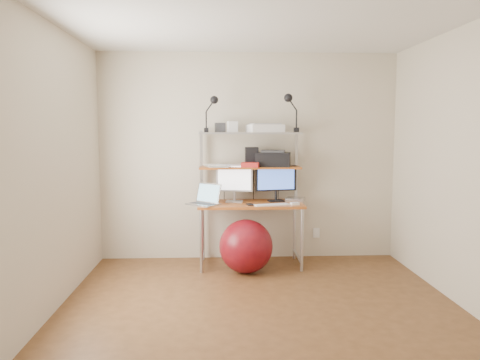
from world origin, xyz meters
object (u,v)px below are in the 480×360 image
object	(u,v)px
monitor_black	(276,180)
exercise_ball	(246,246)
monitor_silver	(234,180)
printer	(273,159)
laptop	(206,200)

from	to	relation	value
monitor_black	exercise_ball	size ratio (longest dim) A/B	0.83
monitor_silver	exercise_ball	distance (m)	0.79
exercise_ball	printer	bearing A→B (deg)	49.68
printer	exercise_ball	size ratio (longest dim) A/B	0.74
laptop	exercise_ball	distance (m)	0.69
printer	exercise_ball	bearing A→B (deg)	-119.39
monitor_black	exercise_ball	bearing A→B (deg)	-145.18
monitor_silver	printer	xyz separation A→B (m)	(0.46, 0.05, 0.25)
laptop	printer	distance (m)	0.93
laptop	printer	world-z (taller)	printer
laptop	exercise_ball	bearing A→B (deg)	19.90
monitor_silver	exercise_ball	size ratio (longest dim) A/B	0.80
monitor_silver	laptop	bearing A→B (deg)	-143.11
printer	exercise_ball	world-z (taller)	printer
printer	laptop	bearing A→B (deg)	-153.17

